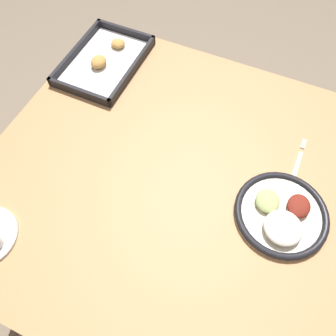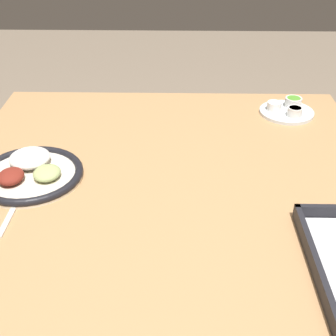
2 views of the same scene
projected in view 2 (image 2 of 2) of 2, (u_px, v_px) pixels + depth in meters
name	position (u px, v px, depth m)	size (l,w,h in m)	color
dining_table	(168.00, 212.00, 1.20)	(1.05, 1.08, 0.77)	#AD7F51
dinner_plate	(30.00, 173.00, 1.14)	(0.26, 0.26, 0.05)	beige
fork	(9.00, 218.00, 1.01)	(0.21, 0.02, 0.00)	silver
saucer_plate	(287.00, 109.00, 1.45)	(0.17, 0.17, 0.04)	silver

